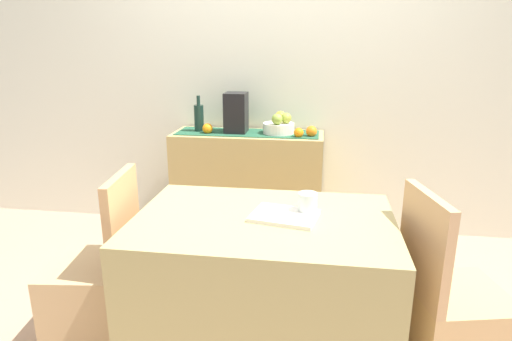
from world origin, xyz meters
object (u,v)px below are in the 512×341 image
(chair_by_corner, at_px, (450,328))
(open_book, at_px, (285,216))
(sideboard_console, at_px, (248,185))
(coffee_maker, at_px, (236,113))
(chair_near_window, at_px, (97,296))
(coffee_cup, at_px, (308,204))
(fruit_bowl, at_px, (279,128))
(dining_table, at_px, (263,292))
(wine_bottle, at_px, (199,118))

(chair_by_corner, bearing_deg, open_book, 178.69)
(sideboard_console, distance_m, coffee_maker, 0.57)
(chair_near_window, bearing_deg, coffee_cup, 3.78)
(sideboard_console, bearing_deg, fruit_bowl, 0.00)
(open_book, height_order, coffee_cup, coffee_cup)
(open_book, relative_size, coffee_cup, 2.79)
(fruit_bowl, bearing_deg, dining_table, -87.01)
(fruit_bowl, relative_size, coffee_maker, 0.77)
(chair_near_window, bearing_deg, coffee_maker, 72.48)
(wine_bottle, relative_size, chair_near_window, 0.30)
(open_book, distance_m, chair_by_corner, 0.89)
(coffee_cup, bearing_deg, coffee_maker, 113.49)
(sideboard_console, distance_m, wine_bottle, 0.64)
(dining_table, bearing_deg, chair_by_corner, -0.25)
(sideboard_console, bearing_deg, dining_table, -77.72)
(sideboard_console, xyz_separation_m, coffee_cup, (0.49, -1.33, 0.38))
(wine_bottle, xyz_separation_m, chair_near_window, (-0.16, -1.40, -0.67))
(coffee_cup, bearing_deg, wine_bottle, 122.98)
(sideboard_console, xyz_separation_m, wine_bottle, (-0.37, -0.00, 0.52))
(chair_near_window, relative_size, chair_by_corner, 1.00)
(coffee_cup, distance_m, chair_near_window, 1.15)
(wine_bottle, height_order, chair_by_corner, wine_bottle)
(wine_bottle, xyz_separation_m, dining_table, (0.68, -1.40, -0.56))
(sideboard_console, xyz_separation_m, dining_table, (0.31, -1.40, -0.04))
(coffee_maker, bearing_deg, open_book, -70.85)
(dining_table, bearing_deg, fruit_bowl, 92.99)
(sideboard_console, relative_size, coffee_cup, 11.21)
(sideboard_console, height_order, chair_by_corner, chair_by_corner)
(chair_by_corner, bearing_deg, coffee_maker, 131.08)
(open_book, height_order, chair_near_window, chair_near_window)
(fruit_bowl, height_order, wine_bottle, wine_bottle)
(dining_table, bearing_deg, wine_bottle, 115.77)
(sideboard_console, bearing_deg, chair_by_corner, -50.98)
(fruit_bowl, height_order, dining_table, fruit_bowl)
(coffee_maker, relative_size, open_book, 1.07)
(fruit_bowl, bearing_deg, coffee_cup, -78.92)
(coffee_maker, distance_m, coffee_cup, 1.47)
(open_book, bearing_deg, chair_near_window, -168.31)
(dining_table, bearing_deg, coffee_maker, 105.61)
(sideboard_console, relative_size, fruit_bowl, 4.90)
(coffee_maker, bearing_deg, chair_near_window, -107.52)
(coffee_maker, bearing_deg, fruit_bowl, 0.00)
(chair_by_corner, bearing_deg, wine_bottle, 137.07)
(sideboard_console, distance_m, open_book, 1.48)
(chair_near_window, height_order, chair_by_corner, same)
(wine_bottle, relative_size, open_book, 0.97)
(coffee_maker, xyz_separation_m, chair_near_window, (-0.44, -1.40, -0.71))
(coffee_maker, xyz_separation_m, dining_table, (0.39, -1.40, -0.61))
(open_book, xyz_separation_m, chair_near_window, (-0.93, -0.01, -0.48))
(dining_table, relative_size, chair_near_window, 1.27)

